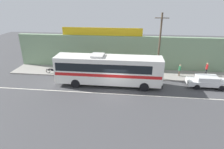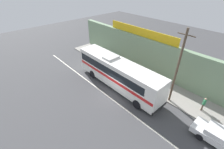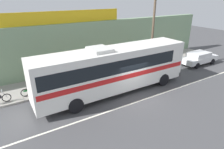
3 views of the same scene
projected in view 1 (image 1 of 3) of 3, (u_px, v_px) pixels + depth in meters
name	position (u px, v px, depth m)	size (l,w,h in m)	color
ground_plane	(115.00, 91.00, 21.60)	(70.00, 70.00, 0.00)	#444447
sidewalk_slab	(119.00, 73.00, 26.35)	(30.00, 3.60, 0.14)	gray
storefront_facade	(120.00, 53.00, 27.43)	(30.00, 0.70, 4.80)	gray
storefront_billboard	(102.00, 32.00, 26.58)	(11.37, 0.12, 1.10)	gold
road_center_stripe	(114.00, 94.00, 20.86)	(30.00, 0.14, 0.01)	silver
intercity_bus	(108.00, 69.00, 22.20)	(12.36, 2.60, 3.78)	white
parked_car	(207.00, 81.00, 22.19)	(4.59, 1.85, 1.37)	silver
utility_pole	(159.00, 46.00, 22.91)	(1.60, 0.22, 8.10)	brown
motorcycle_orange	(70.00, 71.00, 25.76)	(1.93, 0.56, 0.94)	black
motorcycle_green	(52.00, 70.00, 25.91)	(1.83, 0.56, 0.94)	black
pedestrian_by_curb	(207.00, 68.00, 25.18)	(0.30, 0.48, 1.70)	black
pedestrian_near_shop	(180.00, 69.00, 24.87)	(0.30, 0.48, 1.59)	brown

